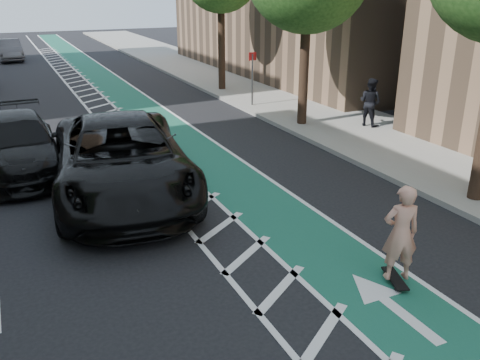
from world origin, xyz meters
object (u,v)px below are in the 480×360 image
skateboarder (401,233)px  suv_near (122,158)px  suv_far (17,144)px  barrel_a (1,148)px

skateboarder → suv_near: size_ratio=0.26×
skateboarder → suv_far: 11.30m
skateboarder → suv_far: (-5.94, 9.61, -0.21)m
suv_far → barrel_a: (-0.45, 1.19, -0.41)m
skateboarder → suv_far: skateboarder is taller
suv_near → suv_far: (-2.40, 3.16, -0.18)m
suv_far → barrel_a: suv_far is taller
barrel_a → suv_far: bearing=-69.2°
skateboarder → suv_far: bearing=-38.9°
suv_near → barrel_a: (-2.85, 4.35, -0.58)m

